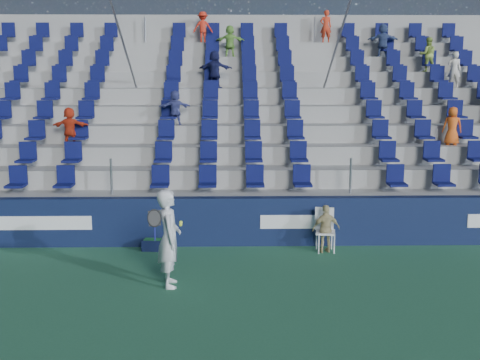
# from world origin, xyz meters

# --- Properties ---
(ground) EXTENTS (70.00, 70.00, 0.00)m
(ground) POSITION_xyz_m (0.00, 0.00, 0.00)
(ground) COLOR #2C6746
(ground) RESTS_ON ground
(sponsor_wall) EXTENTS (24.00, 0.32, 1.20)m
(sponsor_wall) POSITION_xyz_m (0.00, 3.15, 0.60)
(sponsor_wall) COLOR #101B3E
(sponsor_wall) RESTS_ON ground
(grandstand) EXTENTS (24.00, 8.17, 6.63)m
(grandstand) POSITION_xyz_m (-0.00, 8.24, 2.14)
(grandstand) COLOR gray
(grandstand) RESTS_ON ground
(tennis_player) EXTENTS (0.69, 0.77, 1.97)m
(tennis_player) POSITION_xyz_m (-1.26, 0.32, 0.99)
(tennis_player) COLOR silver
(tennis_player) RESTS_ON ground
(line_judge_chair) EXTENTS (0.52, 0.54, 1.03)m
(line_judge_chair) POSITION_xyz_m (2.23, 2.66, 0.59)
(line_judge_chair) COLOR white
(line_judge_chair) RESTS_ON ground
(line_judge) EXTENTS (0.71, 0.40, 1.15)m
(line_judge) POSITION_xyz_m (2.23, 2.50, 0.57)
(line_judge) COLOR tan
(line_judge) RESTS_ON ground
(ball_bin) EXTENTS (0.52, 0.37, 0.27)m
(ball_bin) POSITION_xyz_m (-1.90, 2.75, 0.15)
(ball_bin) COLOR black
(ball_bin) RESTS_ON ground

